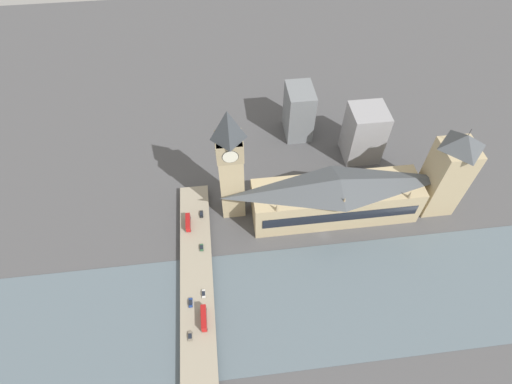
% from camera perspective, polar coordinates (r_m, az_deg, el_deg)
% --- Properties ---
extents(ground_plane, '(600.00, 600.00, 0.00)m').
position_cam_1_polar(ground_plane, '(228.91, 9.74, -6.21)').
color(ground_plane, '#4C4C4F').
extents(river_water, '(62.92, 360.00, 0.30)m').
position_cam_1_polar(river_water, '(212.23, 12.07, -14.63)').
color(river_water, slate).
rests_on(river_water, ground_plane).
extents(parliament_hall, '(23.99, 93.29, 30.51)m').
position_cam_1_polar(parliament_hall, '(226.77, 11.36, -0.78)').
color(parliament_hall, tan).
rests_on(parliament_hall, ground_plane).
extents(clock_tower, '(14.04, 14.04, 73.56)m').
position_cam_1_polar(clock_tower, '(206.82, -3.68, 4.16)').
color(clock_tower, tan).
rests_on(clock_tower, ground_plane).
extents(victoria_tower, '(18.58, 18.58, 59.65)m').
position_cam_1_polar(victoria_tower, '(240.89, 25.65, 2.49)').
color(victoria_tower, tan).
rests_on(victoria_tower, ground_plane).
extents(road_bridge, '(157.83, 16.61, 4.16)m').
position_cam_1_polar(road_bridge, '(203.56, -8.35, -16.62)').
color(road_bridge, gray).
rests_on(road_bridge, ground_plane).
extents(double_decker_bus_lead, '(10.50, 2.54, 4.64)m').
position_cam_1_polar(double_decker_bus_lead, '(225.81, -9.68, -4.29)').
color(double_decker_bus_lead, red).
rests_on(double_decker_bus_lead, road_bridge).
extents(double_decker_bus_mid, '(11.86, 2.60, 4.94)m').
position_cam_1_polar(double_decker_bus_mid, '(198.26, -7.47, -17.40)').
color(double_decker_bus_mid, red).
rests_on(double_decker_bus_mid, road_bridge).
extents(car_northbound_lead, '(4.79, 1.82, 1.45)m').
position_cam_1_polar(car_northbound_lead, '(230.27, -7.80, -3.15)').
color(car_northbound_lead, black).
rests_on(car_northbound_lead, road_bridge).
extents(car_northbound_mid, '(4.40, 1.78, 1.24)m').
position_cam_1_polar(car_northbound_mid, '(205.41, -7.49, -14.20)').
color(car_northbound_mid, silver).
rests_on(car_northbound_mid, road_bridge).
extents(car_northbound_tail, '(4.74, 1.89, 1.44)m').
position_cam_1_polar(car_northbound_tail, '(204.29, -9.33, -15.34)').
color(car_northbound_tail, navy).
rests_on(car_northbound_tail, road_bridge).
extents(car_southbound_lead, '(4.26, 1.84, 1.36)m').
position_cam_1_polar(car_southbound_lead, '(218.04, -7.78, -7.85)').
color(car_southbound_lead, '#2D5638').
rests_on(car_southbound_lead, road_bridge).
extents(car_southbound_mid, '(4.34, 1.90, 1.27)m').
position_cam_1_polar(car_southbound_mid, '(198.32, -9.40, -19.65)').
color(car_southbound_mid, slate).
rests_on(car_southbound_mid, road_bridge).
extents(city_block_west, '(23.56, 16.99, 35.50)m').
position_cam_1_polar(city_block_west, '(271.16, 6.11, 11.32)').
color(city_block_west, slate).
rests_on(city_block_west, ground_plane).
extents(city_block_center, '(21.69, 22.09, 36.48)m').
position_cam_1_polar(city_block_center, '(262.14, 15.16, 8.07)').
color(city_block_center, '#939399').
rests_on(city_block_center, ground_plane).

